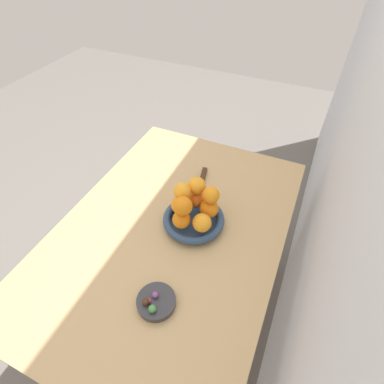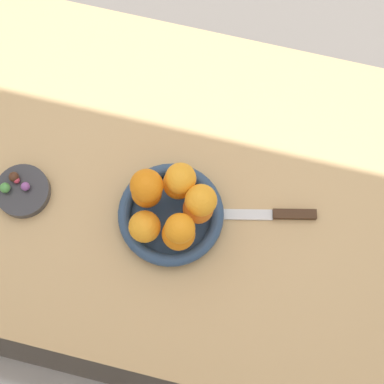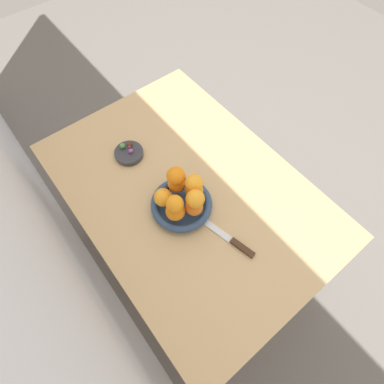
{
  "view_description": "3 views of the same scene",
  "coord_description": "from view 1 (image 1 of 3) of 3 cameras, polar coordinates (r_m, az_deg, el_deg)",
  "views": [
    {
      "loc": [
        0.57,
        0.34,
        1.57
      ],
      "look_at": [
        -0.07,
        0.05,
        0.88
      ],
      "focal_mm": 28.0,
      "sensor_mm": 36.0,
      "label": 1
    },
    {
      "loc": [
        -0.16,
        0.34,
        1.93
      ],
      "look_at": [
        -0.09,
        0.04,
        0.87
      ],
      "focal_mm": 55.0,
      "sensor_mm": 36.0,
      "label": 2
    },
    {
      "loc": [
        -0.46,
        0.34,
        1.7
      ],
      "look_at": [
        -0.07,
        0.03,
        0.83
      ],
      "focal_mm": 28.0,
      "sensor_mm": 36.0,
      "label": 3
    }
  ],
  "objects": [
    {
      "name": "orange_5",
      "position": [
        0.95,
        -1.79,
        -2.68
      ],
      "size": [
        0.06,
        0.06,
        0.06
      ],
      "primitive_type": "sphere",
      "color": "orange",
      "rests_on": "orange_4"
    },
    {
      "name": "candy_dish",
      "position": [
        0.91,
        -6.81,
        -20.03
      ],
      "size": [
        0.11,
        0.11,
        0.02
      ],
      "primitive_type": "cylinder",
      "color": "#333338",
      "rests_on": "dining_table"
    },
    {
      "name": "candy_ball_3",
      "position": [
        0.9,
        -7.02,
        -18.86
      ],
      "size": [
        0.02,
        0.02,
        0.02
      ],
      "primitive_type": "sphere",
      "color": "#8C4C99",
      "rests_on": "candy_dish"
    },
    {
      "name": "ground_plane",
      "position": [
        1.71,
        -2.72,
        -22.53
      ],
      "size": [
        6.0,
        6.0,
        0.0
      ],
      "primitive_type": "plane",
      "color": "slate"
    },
    {
      "name": "orange_3",
      "position": [
        1.04,
        -2.29,
        -2.48
      ],
      "size": [
        0.06,
        0.06,
        0.06
      ],
      "primitive_type": "sphere",
      "color": "orange",
      "rests_on": "fruit_bowl"
    },
    {
      "name": "candy_ball_1",
      "position": [
        0.9,
        -8.3,
        -19.86
      ],
      "size": [
        0.01,
        0.01,
        0.01
      ],
      "primitive_type": "sphere",
      "color": "#C6384C",
      "rests_on": "candy_dish"
    },
    {
      "name": "orange_8",
      "position": [
        1.0,
        -1.86,
        0.09
      ],
      "size": [
        0.06,
        0.06,
        0.06
      ],
      "primitive_type": "sphere",
      "color": "orange",
      "rests_on": "orange_3"
    },
    {
      "name": "fruit_bowl",
      "position": [
        1.06,
        0.32,
        -5.3
      ],
      "size": [
        0.22,
        0.22,
        0.04
      ],
      "color": "navy",
      "rests_on": "dining_table"
    },
    {
      "name": "orange_2",
      "position": [
        1.06,
        0.82,
        -1.35
      ],
      "size": [
        0.06,
        0.06,
        0.06
      ],
      "primitive_type": "sphere",
      "color": "orange",
      "rests_on": "fruit_bowl"
    },
    {
      "name": "dining_table",
      "position": [
        1.14,
        -3.83,
        -9.71
      ],
      "size": [
        1.1,
        0.76,
        0.74
      ],
      "color": "tan",
      "rests_on": "ground_plane"
    },
    {
      "name": "knife",
      "position": [
        1.2,
        1.74,
        1.19
      ],
      "size": [
        0.26,
        0.08,
        0.01
      ],
      "color": "#3F2819",
      "rests_on": "dining_table"
    },
    {
      "name": "orange_6",
      "position": [
        1.02,
        0.91,
        1.22
      ],
      "size": [
        0.06,
        0.06,
        0.06
      ],
      "primitive_type": "sphere",
      "color": "orange",
      "rests_on": "orange_2"
    },
    {
      "name": "orange_7",
      "position": [
        0.99,
        3.65,
        -0.61
      ],
      "size": [
        0.06,
        0.06,
        0.06
      ],
      "primitive_type": "sphere",
      "color": "orange",
      "rests_on": "orange_1"
    },
    {
      "name": "candy_ball_2",
      "position": [
        0.88,
        -7.56,
        -21.18
      ],
      "size": [
        0.02,
        0.02,
        0.02
      ],
      "primitive_type": "sphere",
      "color": "#4C9947",
      "rests_on": "candy_dish"
    },
    {
      "name": "orange_1",
      "position": [
        1.03,
        3.29,
        -3.14
      ],
      "size": [
        0.07,
        0.07,
        0.07
      ],
      "primitive_type": "sphere",
      "color": "orange",
      "rests_on": "fruit_bowl"
    },
    {
      "name": "orange_0",
      "position": [
        0.99,
        1.91,
        -5.87
      ],
      "size": [
        0.06,
        0.06,
        0.06
      ],
      "primitive_type": "sphere",
      "color": "orange",
      "rests_on": "fruit_bowl"
    },
    {
      "name": "candy_ball_0",
      "position": [
        0.89,
        -8.81,
        -19.96
      ],
      "size": [
        0.02,
        0.02,
        0.02
      ],
      "primitive_type": "sphere",
      "color": "#472819",
      "rests_on": "candy_dish"
    },
    {
      "name": "orange_4",
      "position": [
        1.0,
        -1.99,
        -5.23
      ],
      "size": [
        0.06,
        0.06,
        0.06
      ],
      "primitive_type": "sphere",
      "color": "orange",
      "rests_on": "fruit_bowl"
    }
  ]
}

